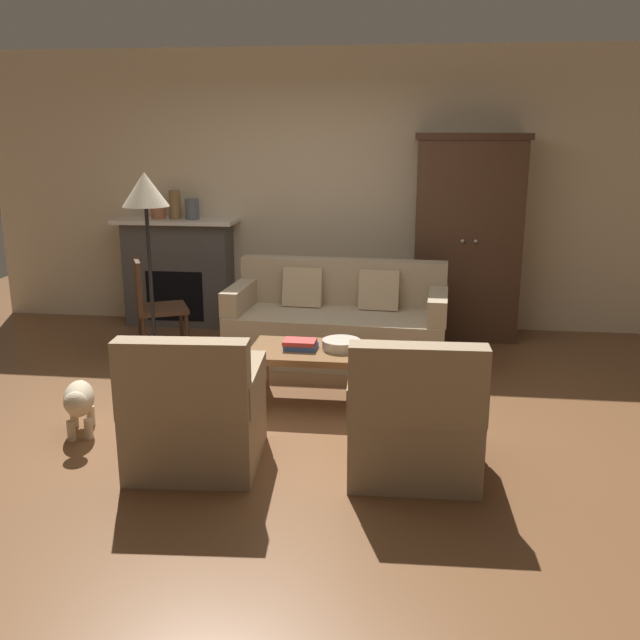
{
  "coord_description": "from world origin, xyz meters",
  "views": [
    {
      "loc": [
        0.84,
        -4.8,
        2.01
      ],
      "look_at": [
        0.16,
        0.59,
        0.55
      ],
      "focal_mm": 39.93,
      "sensor_mm": 36.0,
      "label": 1
    }
  ],
  "objects_px": {
    "fireplace": "(179,271)",
    "mantel_vase_terracotta": "(158,209)",
    "mantel_vase_bronze": "(175,205)",
    "mantel_vase_slate": "(192,209)",
    "fruit_bowl": "(341,344)",
    "armchair_near_left": "(195,417)",
    "side_chair_wooden": "(151,301)",
    "dog": "(79,401)",
    "coffee_table": "(324,356)",
    "book_stack": "(300,344)",
    "couch": "(338,324)",
    "floor_lamp": "(146,202)",
    "armoire": "(467,237)",
    "armchair_near_right": "(414,423)"
  },
  "relations": [
    {
      "from": "armchair_near_right",
      "to": "side_chair_wooden",
      "type": "bearing_deg",
      "value": 139.23
    },
    {
      "from": "book_stack",
      "to": "mantel_vase_terracotta",
      "type": "height_order",
      "value": "mantel_vase_terracotta"
    },
    {
      "from": "fireplace",
      "to": "floor_lamp",
      "type": "bearing_deg",
      "value": -78.39
    },
    {
      "from": "mantel_vase_bronze",
      "to": "side_chair_wooden",
      "type": "height_order",
      "value": "mantel_vase_bronze"
    },
    {
      "from": "armoire",
      "to": "fruit_bowl",
      "type": "xyz_separation_m",
      "value": [
        -1.04,
        -1.96,
        -0.54
      ]
    },
    {
      "from": "couch",
      "to": "fruit_bowl",
      "type": "bearing_deg",
      "value": -82.93
    },
    {
      "from": "armoire",
      "to": "mantel_vase_slate",
      "type": "bearing_deg",
      "value": 178.76
    },
    {
      "from": "mantel_vase_terracotta",
      "to": "dog",
      "type": "height_order",
      "value": "mantel_vase_terracotta"
    },
    {
      "from": "couch",
      "to": "book_stack",
      "type": "bearing_deg",
      "value": -98.74
    },
    {
      "from": "fireplace",
      "to": "book_stack",
      "type": "relative_size",
      "value": 4.96
    },
    {
      "from": "armoire",
      "to": "couch",
      "type": "xyz_separation_m",
      "value": [
        -1.17,
        -0.89,
        -0.67
      ]
    },
    {
      "from": "mantel_vase_terracotta",
      "to": "coffee_table",
      "type": "bearing_deg",
      "value": -46.13
    },
    {
      "from": "side_chair_wooden",
      "to": "dog",
      "type": "bearing_deg",
      "value": -86.04
    },
    {
      "from": "fruit_bowl",
      "to": "armchair_near_left",
      "type": "bearing_deg",
      "value": -123.93
    },
    {
      "from": "book_stack",
      "to": "dog",
      "type": "height_order",
      "value": "book_stack"
    },
    {
      "from": "mantel_vase_bronze",
      "to": "mantel_vase_slate",
      "type": "bearing_deg",
      "value": 0.0
    },
    {
      "from": "fruit_bowl",
      "to": "armchair_near_left",
      "type": "relative_size",
      "value": 0.33
    },
    {
      "from": "couch",
      "to": "mantel_vase_terracotta",
      "type": "height_order",
      "value": "mantel_vase_terracotta"
    },
    {
      "from": "coffee_table",
      "to": "mantel_vase_slate",
      "type": "height_order",
      "value": "mantel_vase_slate"
    },
    {
      "from": "couch",
      "to": "book_stack",
      "type": "distance_m",
      "value": 1.13
    },
    {
      "from": "book_stack",
      "to": "side_chair_wooden",
      "type": "distance_m",
      "value": 1.8
    },
    {
      "from": "fireplace",
      "to": "mantel_vase_slate",
      "type": "xyz_separation_m",
      "value": [
        0.18,
        -0.02,
        0.65
      ]
    },
    {
      "from": "coffee_table",
      "to": "dog",
      "type": "bearing_deg",
      "value": -152.67
    },
    {
      "from": "armchair_near_left",
      "to": "side_chair_wooden",
      "type": "distance_m",
      "value": 2.36
    },
    {
      "from": "fireplace",
      "to": "coffee_table",
      "type": "height_order",
      "value": "fireplace"
    },
    {
      "from": "book_stack",
      "to": "armoire",
      "type": "bearing_deg",
      "value": 56.16
    },
    {
      "from": "mantel_vase_slate",
      "to": "dog",
      "type": "distance_m",
      "value": 3.01
    },
    {
      "from": "fireplace",
      "to": "armoire",
      "type": "bearing_deg",
      "value": -1.51
    },
    {
      "from": "armoire",
      "to": "floor_lamp",
      "type": "relative_size",
      "value": 1.17
    },
    {
      "from": "fruit_bowl",
      "to": "mantel_vase_slate",
      "type": "xyz_separation_m",
      "value": [
        -1.73,
        2.02,
        0.77
      ]
    },
    {
      "from": "coffee_table",
      "to": "armchair_near_left",
      "type": "relative_size",
      "value": 1.25
    },
    {
      "from": "mantel_vase_terracotta",
      "to": "mantel_vase_bronze",
      "type": "bearing_deg",
      "value": 0.0
    },
    {
      "from": "mantel_vase_terracotta",
      "to": "floor_lamp",
      "type": "relative_size",
      "value": 0.11
    },
    {
      "from": "fireplace",
      "to": "book_stack",
      "type": "xyz_separation_m",
      "value": [
        1.61,
        -2.08,
        -0.11
      ]
    },
    {
      "from": "armchair_near_left",
      "to": "side_chair_wooden",
      "type": "relative_size",
      "value": 0.98
    },
    {
      "from": "mantel_vase_terracotta",
      "to": "mantel_vase_slate",
      "type": "bearing_deg",
      "value": 0.0
    },
    {
      "from": "couch",
      "to": "mantel_vase_bronze",
      "type": "distance_m",
      "value": 2.23
    },
    {
      "from": "coffee_table",
      "to": "floor_lamp",
      "type": "xyz_separation_m",
      "value": [
        -1.41,
        0.26,
        1.1
      ]
    },
    {
      "from": "coffee_table",
      "to": "mantel_vase_terracotta",
      "type": "xyz_separation_m",
      "value": [
        -1.96,
        2.04,
        0.85
      ]
    },
    {
      "from": "floor_lamp",
      "to": "dog",
      "type": "xyz_separation_m",
      "value": [
        -0.15,
        -1.07,
        -1.22
      ]
    },
    {
      "from": "coffee_table",
      "to": "mantel_vase_slate",
      "type": "relative_size",
      "value": 5.31
    },
    {
      "from": "mantel_vase_terracotta",
      "to": "floor_lamp",
      "type": "height_order",
      "value": "floor_lamp"
    },
    {
      "from": "armchair_near_left",
      "to": "side_chair_wooden",
      "type": "bearing_deg",
      "value": 116.15
    },
    {
      "from": "coffee_table",
      "to": "book_stack",
      "type": "xyz_separation_m",
      "value": [
        -0.17,
        -0.02,
        0.09
      ]
    },
    {
      "from": "coffee_table",
      "to": "side_chair_wooden",
      "type": "height_order",
      "value": "side_chair_wooden"
    },
    {
      "from": "armoire",
      "to": "fruit_bowl",
      "type": "height_order",
      "value": "armoire"
    },
    {
      "from": "fireplace",
      "to": "mantel_vase_terracotta",
      "type": "relative_size",
      "value": 6.6
    },
    {
      "from": "fireplace",
      "to": "book_stack",
      "type": "height_order",
      "value": "fireplace"
    },
    {
      "from": "couch",
      "to": "floor_lamp",
      "type": "distance_m",
      "value": 2.0
    },
    {
      "from": "mantel_vase_terracotta",
      "to": "dog",
      "type": "bearing_deg",
      "value": -82.01
    }
  ]
}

